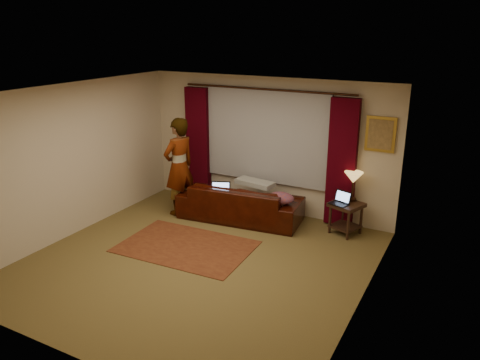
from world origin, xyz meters
name	(u,v)px	position (x,y,z in m)	size (l,w,h in m)	color
floor	(198,262)	(0.00, 0.00, -0.01)	(5.00, 5.00, 0.01)	brown
ceiling	(193,93)	(0.00, 0.00, 2.60)	(5.00, 5.00, 0.02)	silver
wall_back	(267,146)	(0.00, 2.50, 1.30)	(5.00, 0.02, 2.60)	beige
wall_front	(61,251)	(0.00, -2.50, 1.30)	(5.00, 0.02, 2.60)	beige
wall_left	(72,160)	(-2.50, 0.00, 1.30)	(0.02, 5.00, 2.60)	beige
wall_right	(367,213)	(2.50, 0.00, 1.30)	(0.02, 5.00, 2.60)	beige
sheer_curtain	(266,136)	(0.00, 2.44, 1.50)	(2.50, 0.05, 1.80)	#97969E
drape_left	(198,144)	(-1.50, 2.39, 1.18)	(0.50, 0.14, 2.30)	#35010A
drape_right	(342,163)	(1.50, 2.39, 1.18)	(0.50, 0.14, 2.30)	#35010A
curtain_rod	(266,89)	(0.00, 2.39, 2.38)	(0.04, 0.04, 3.40)	black
picture_frame	(381,134)	(2.10, 2.47, 1.75)	(0.50, 0.04, 0.60)	#B18830
sofa	(240,196)	(-0.22, 1.81, 0.46)	(2.29, 0.99, 0.92)	black
throw_blanket	(255,170)	(-0.04, 2.05, 0.92)	(0.75, 0.30, 0.09)	gray
clothing_pile	(281,198)	(0.62, 1.78, 0.56)	(0.48, 0.37, 0.20)	brown
laptop_sofa	(220,191)	(-0.51, 1.56, 0.59)	(0.35, 0.39, 0.26)	black
area_rug	(186,246)	(-0.46, 0.34, 0.01)	(2.14, 1.43, 0.01)	#612E18
end_table	(346,218)	(1.72, 2.09, 0.29)	(0.49, 0.49, 0.57)	black
tiffany_lamp	(353,186)	(1.76, 2.26, 0.83)	(0.32, 0.32, 0.52)	olive
laptop_table	(339,198)	(1.61, 1.97, 0.68)	(0.30, 0.33, 0.22)	black
person	(179,167)	(-1.39, 1.54, 0.94)	(0.55, 0.55, 1.88)	gray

